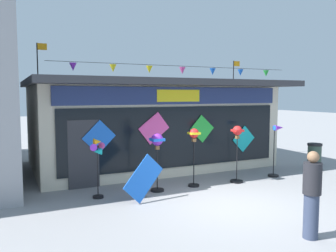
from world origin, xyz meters
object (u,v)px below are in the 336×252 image
Objects in this scene: wind_spinner_center_left at (194,144)px; person_near_camera at (312,194)px; kite_shop_building at (149,123)px; wind_spinner_center_right at (237,143)px; display_kite_on_ground at (144,178)px; trash_bin at (314,156)px; wind_spinner_far_left at (98,155)px; wind_spinner_left at (157,148)px; wind_spinner_right at (277,145)px.

person_near_camera is (0.14, -4.22, -0.42)m from wind_spinner_center_left.
person_near_camera is at bearing -89.69° from kite_shop_building.
display_kite_on_ground is at bearing -170.38° from wind_spinner_center_right.
kite_shop_building is 9.46× the size of trash_bin.
person_near_camera is 1.77× the size of trash_bin.
kite_shop_building reaches higher than person_near_camera.
wind_spinner_far_left is at bearing 141.63° from display_kite_on_ground.
person_near_camera is (-1.31, -4.06, -0.39)m from wind_spinner_center_right.
trash_bin is 0.85× the size of display_kite_on_ground.
wind_spinner_far_left is 1.37m from display_kite_on_ground.
wind_spinner_center_right is (2.64, -0.15, -0.00)m from wind_spinner_left.
person_near_camera is 6.73m from trash_bin.
wind_spinner_far_left is at bearing -129.06° from kite_shop_building.
display_kite_on_ground is at bearing -38.37° from wind_spinner_far_left.
kite_shop_building is 6.31m from trash_bin.
wind_spinner_center_right is at bearing -6.03° from wind_spinner_center_left.
wind_spinner_center_right is at bearing -108.30° from person_near_camera.
wind_spinner_left is 1.19m from wind_spinner_center_left.
display_kite_on_ground is (-2.03, 3.50, -0.25)m from person_near_camera.
wind_spinner_center_left is at bearing 20.88° from display_kite_on_ground.
kite_shop_building is 8.06× the size of display_kite_on_ground.
trash_bin is (3.76, 0.35, -0.76)m from wind_spinner_center_right.
wind_spinner_left is 1.74× the size of trash_bin.
wind_spinner_center_left is 1.56× the size of display_kite_on_ground.
person_near_camera is at bearing -125.81° from wind_spinner_right.
wind_spinner_far_left is 5.23m from person_near_camera.
kite_shop_building reaches higher than trash_bin.
trash_bin is at bearing 7.34° from display_kite_on_ground.
kite_shop_building is 5.62× the size of wind_spinner_far_left.
wind_spinner_left is at bearing 179.22° from wind_spinner_right.
kite_shop_building is 3.73m from wind_spinner_center_left.
trash_bin is (2.07, 0.26, -0.59)m from wind_spinner_right.
trash_bin is at bearing 1.76° from wind_spinner_left.
wind_spinner_left reaches higher than trash_bin.
wind_spinner_center_right is (1.35, -3.87, -0.39)m from kite_shop_building.
kite_shop_building reaches higher than wind_spinner_far_left.
wind_spinner_far_left is at bearing 178.03° from wind_spinner_left.
wind_spinner_right is 1.55× the size of display_kite_on_ground.
trash_bin is (6.40, 0.20, -0.77)m from wind_spinner_left.
kite_shop_building reaches higher than display_kite_on_ground.
wind_spinner_left is 0.93× the size of wind_spinner_center_right.
wind_spinner_center_left is 4.24m from person_near_camera.
wind_spinner_right is (4.33, -0.06, -0.18)m from wind_spinner_left.
wind_spinner_center_left reaches higher than trash_bin.
wind_spinner_center_right is 1.03× the size of wind_spinner_right.
display_kite_on_ground is at bearing -60.29° from person_near_camera.
wind_spinner_left is at bearing -1.97° from wind_spinner_far_left.
wind_spinner_center_left is (2.87, -0.06, 0.12)m from wind_spinner_far_left.
wind_spinner_left reaches higher than display_kite_on_ground.
kite_shop_building is 4.88m from wind_spinner_right.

